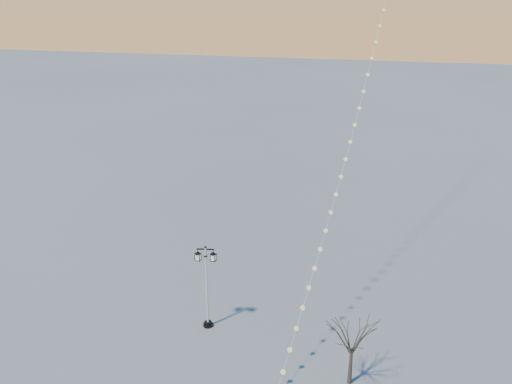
% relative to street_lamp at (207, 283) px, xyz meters
% --- Properties ---
extents(ground, '(300.00, 300.00, 0.00)m').
position_rel_street_lamp_xyz_m(ground, '(3.02, -3.08, -2.91)').
color(ground, '#606060').
rests_on(ground, ground).
extents(street_lamp, '(1.32, 0.64, 5.26)m').
position_rel_street_lamp_xyz_m(street_lamp, '(0.00, 0.00, 0.00)').
color(street_lamp, black).
rests_on(street_lamp, ground).
extents(bare_tree, '(2.29, 2.29, 3.81)m').
position_rel_street_lamp_xyz_m(bare_tree, '(8.68, -2.73, -0.27)').
color(bare_tree, '#352C23').
rests_on(bare_tree, ground).
extents(kite_train, '(4.92, 33.87, 33.37)m').
position_rel_street_lamp_xyz_m(kite_train, '(7.51, 11.82, 13.64)').
color(kite_train, black).
rests_on(kite_train, ground).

